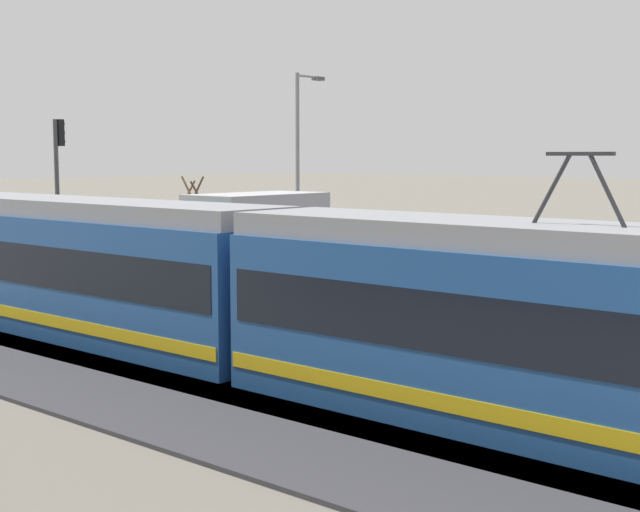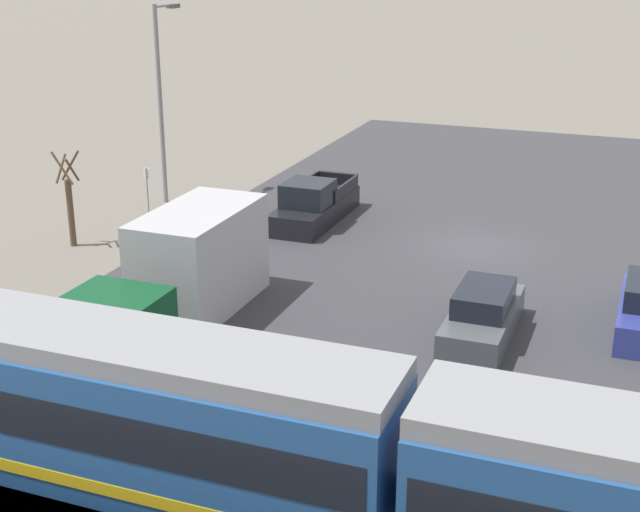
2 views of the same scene
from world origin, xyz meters
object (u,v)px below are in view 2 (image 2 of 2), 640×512
(light_rail_tram, at_px, (406,468))
(sedan_car_0, at_px, (483,317))
(pickup_truck, at_px, (314,205))
(street_lamp_near_crossing, at_px, (162,91))
(no_parking_sign, at_px, (147,190))
(street_tree, at_px, (70,203))
(box_truck, at_px, (182,275))

(light_rail_tram, height_order, sedan_car_0, light_rail_tram)
(sedan_car_0, bearing_deg, pickup_truck, 134.85)
(street_lamp_near_crossing, bearing_deg, light_rail_tram, 130.31)
(no_parking_sign, bearing_deg, street_lamp_near_crossing, -73.56)
(sedan_car_0, relative_size, street_tree, 1.26)
(box_truck, bearing_deg, light_rail_tram, 139.49)
(box_truck, distance_m, sedan_car_0, 9.06)
(light_rail_tram, height_order, street_tree, light_rail_tram)
(light_rail_tram, xyz_separation_m, no_parking_sign, (15.62, -16.37, -0.32))
(sedan_car_0, height_order, no_parking_sign, no_parking_sign)
(box_truck, bearing_deg, street_lamp_near_crossing, -57.84)
(street_tree, height_order, no_parking_sign, street_tree)
(box_truck, distance_m, no_parking_sign, 10.59)
(box_truck, bearing_deg, street_tree, -32.83)
(light_rail_tram, xyz_separation_m, sedan_car_0, (0.46, -9.94, -1.01))
(box_truck, relative_size, sedan_car_0, 1.79)
(box_truck, xyz_separation_m, street_lamp_near_crossing, (7.29, -11.59, 3.36))
(street_tree, relative_size, no_parking_sign, 1.60)
(street_tree, bearing_deg, box_truck, 147.17)
(pickup_truck, relative_size, street_tree, 1.53)
(pickup_truck, bearing_deg, street_tree, 38.03)
(light_rail_tram, bearing_deg, street_tree, -37.25)
(pickup_truck, relative_size, sedan_car_0, 1.21)
(pickup_truck, distance_m, street_lamp_near_crossing, 8.47)
(light_rail_tram, bearing_deg, pickup_truck, -63.85)
(sedan_car_0, xyz_separation_m, street_lamp_near_crossing, (16.08, -9.56, 4.19))
(light_rail_tram, distance_m, street_lamp_near_crossing, 25.77)
(sedan_car_0, height_order, street_tree, street_tree)
(box_truck, xyz_separation_m, sedan_car_0, (-8.79, -2.03, -0.83))
(box_truck, bearing_deg, pickup_truck, -90.36)
(light_rail_tram, relative_size, pickup_truck, 4.58)
(street_lamp_near_crossing, bearing_deg, street_tree, 87.93)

